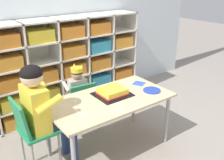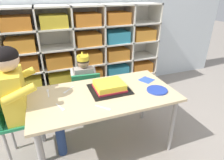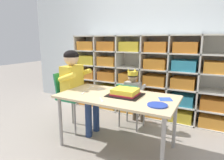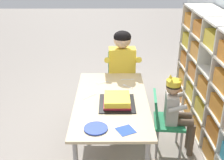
% 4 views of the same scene
% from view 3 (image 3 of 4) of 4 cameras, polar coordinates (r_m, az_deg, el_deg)
% --- Properties ---
extents(ground, '(16.00, 16.00, 0.00)m').
position_cam_3_polar(ground, '(2.34, 1.41, -18.92)').
color(ground, gray).
extents(classroom_back_wall, '(5.08, 0.10, 2.98)m').
position_cam_3_polar(classroom_back_wall, '(3.27, 12.43, 16.68)').
color(classroom_back_wall, silver).
rests_on(classroom_back_wall, ground).
extents(storage_cubby_shelf, '(2.46, 0.36, 1.27)m').
position_cam_3_polar(storage_cubby_shelf, '(3.12, 8.43, 0.48)').
color(storage_cubby_shelf, silver).
rests_on(storage_cubby_shelf, ground).
extents(activity_table, '(1.27, 0.67, 0.60)m').
position_cam_3_polar(activity_table, '(2.12, 1.49, -6.11)').
color(activity_table, '#D1B789').
rests_on(activity_table, ground).
extents(classroom_chair_blue, '(0.36, 0.34, 0.62)m').
position_cam_3_polar(classroom_chair_blue, '(2.64, 5.41, -6.57)').
color(classroom_chair_blue, '#238451').
rests_on(classroom_chair_blue, ground).
extents(child_with_crown, '(0.31, 0.31, 0.82)m').
position_cam_3_polar(child_with_crown, '(2.69, 6.50, -3.19)').
color(child_with_crown, '#B2ADA3').
rests_on(child_with_crown, ground).
extents(classroom_chair_adult_side, '(0.35, 0.34, 0.78)m').
position_cam_3_polar(classroom_chair_adult_side, '(2.65, -12.48, -4.31)').
color(classroom_chair_adult_side, '#238451').
rests_on(classroom_chair_adult_side, ground).
extents(adult_helper_seated, '(0.44, 0.41, 1.07)m').
position_cam_3_polar(adult_helper_seated, '(2.53, -10.54, -0.51)').
color(adult_helper_seated, yellow).
rests_on(adult_helper_seated, ground).
extents(birthday_cake_on_tray, '(0.36, 0.32, 0.07)m').
position_cam_3_polar(birthday_cake_on_tray, '(2.11, 3.92, -3.73)').
color(birthday_cake_on_tray, black).
rests_on(birthday_cake_on_tray, activity_table).
extents(paper_plate_stack, '(0.19, 0.19, 0.01)m').
position_cam_3_polar(paper_plate_stack, '(1.83, 13.26, -7.23)').
color(paper_plate_stack, '#233DA3').
rests_on(paper_plate_stack, activity_table).
extents(paper_napkin_square, '(0.17, 0.17, 0.00)m').
position_cam_3_polar(paper_napkin_square, '(2.04, 15.50, -5.49)').
color(paper_napkin_square, '#3356B7').
rests_on(paper_napkin_square, activity_table).
extents(fork_near_cake_tray, '(0.02, 0.14, 0.00)m').
position_cam_3_polar(fork_near_cake_tray, '(2.48, -6.16, -2.07)').
color(fork_near_cake_tray, white).
rests_on(fork_near_cake_tray, activity_table).
extents(fork_beside_plate_stack, '(0.10, 0.11, 0.00)m').
position_cam_3_polar(fork_beside_plate_stack, '(1.95, -3.11, -5.88)').
color(fork_beside_plate_stack, white).
rests_on(fork_beside_plate_stack, activity_table).
extents(fork_near_child_seat, '(0.11, 0.11, 0.00)m').
position_cam_3_polar(fork_near_child_seat, '(2.38, -2.92, -2.64)').
color(fork_near_child_seat, white).
rests_on(fork_near_child_seat, activity_table).
extents(fork_at_table_front_edge, '(0.06, 0.12, 0.00)m').
position_cam_3_polar(fork_at_table_front_edge, '(2.22, -8.53, -3.83)').
color(fork_at_table_front_edge, white).
rests_on(fork_at_table_front_edge, activity_table).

